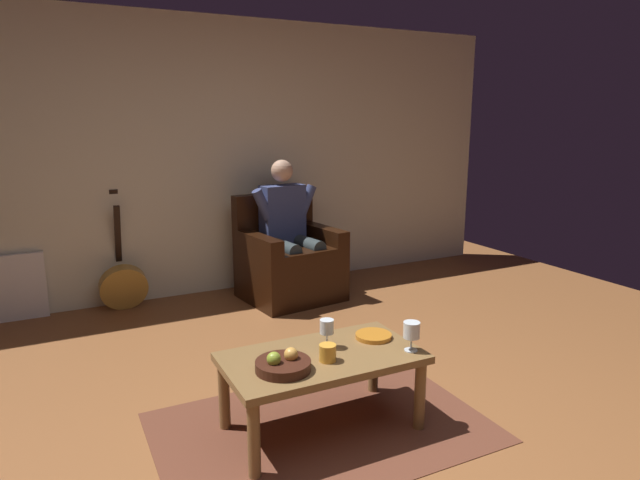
# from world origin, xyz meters

# --- Properties ---
(ground_plane) EXTENTS (7.51, 7.51, 0.00)m
(ground_plane) POSITION_xyz_m (0.00, 0.00, 0.00)
(ground_plane) COLOR brown
(wall_back) EXTENTS (6.42, 0.06, 2.51)m
(wall_back) POSITION_xyz_m (0.00, -3.16, 1.26)
(wall_back) COLOR beige
(wall_back) RESTS_ON ground
(rug) EXTENTS (1.74, 1.18, 0.01)m
(rug) POSITION_xyz_m (0.06, -0.50, 0.00)
(rug) COLOR brown
(rug) RESTS_ON ground
(armchair) EXTENTS (0.89, 0.82, 0.94)m
(armchair) POSITION_xyz_m (-0.68, -2.61, 0.33)
(armchair) COLOR black
(armchair) RESTS_ON ground
(person_seated) EXTENTS (0.66, 0.62, 1.26)m
(person_seated) POSITION_xyz_m (-0.68, -2.59, 0.67)
(person_seated) COLOR #394371
(person_seated) RESTS_ON ground
(coffee_table) EXTENTS (1.03, 0.58, 0.42)m
(coffee_table) POSITION_xyz_m (0.06, -0.50, 0.36)
(coffee_table) COLOR brown
(coffee_table) RESTS_ON ground
(guitar) EXTENTS (0.40, 0.34, 1.04)m
(guitar) POSITION_xyz_m (0.73, -2.96, 0.23)
(guitar) COLOR #B08436
(guitar) RESTS_ON ground
(radiator) EXTENTS (0.67, 0.06, 0.55)m
(radiator) POSITION_xyz_m (1.65, -3.09, 0.28)
(radiator) COLOR white
(radiator) RESTS_ON ground
(wine_glass_near) EXTENTS (0.09, 0.09, 0.16)m
(wine_glass_near) POSITION_xyz_m (-0.38, -0.33, 0.53)
(wine_glass_near) COLOR silver
(wine_glass_near) RESTS_ON coffee_table
(wine_glass_far) EXTENTS (0.08, 0.08, 0.16)m
(wine_glass_far) POSITION_xyz_m (0.00, -0.57, 0.53)
(wine_glass_far) COLOR silver
(wine_glass_far) RESTS_ON coffee_table
(fruit_bowl) EXTENTS (0.27, 0.27, 0.11)m
(fruit_bowl) POSITION_xyz_m (0.32, -0.43, 0.45)
(fruit_bowl) COLOR #391A10
(fruit_bowl) RESTS_ON coffee_table
(decorative_dish) EXTENTS (0.20, 0.20, 0.02)m
(decorative_dish) POSITION_xyz_m (-0.29, -0.57, 0.43)
(decorative_dish) COLOR #BC6F1F
(decorative_dish) RESTS_ON coffee_table
(candle_jar) EXTENTS (0.09, 0.09, 0.09)m
(candle_jar) POSITION_xyz_m (0.07, -0.42, 0.47)
(candle_jar) COLOR gold
(candle_jar) RESTS_ON coffee_table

